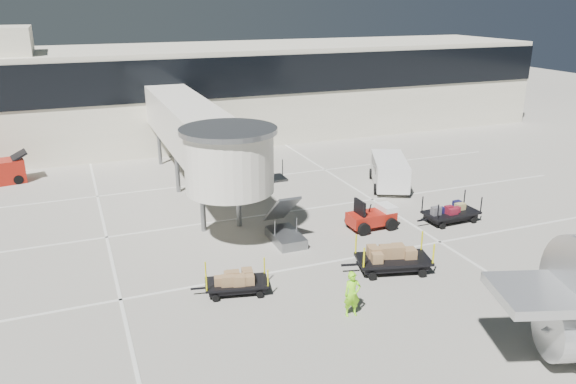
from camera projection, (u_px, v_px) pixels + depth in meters
name	position (u px, v px, depth m)	size (l,w,h in m)	color
ground	(355.00, 279.00, 25.16)	(140.00, 140.00, 0.00)	#A9A497
lane_markings	(271.00, 212.00, 33.13)	(40.00, 30.00, 0.02)	silver
terminal	(195.00, 92.00, 50.03)	(64.00, 12.11, 15.20)	beige
jet_bridge	(201.00, 135.00, 33.17)	(5.70, 20.40, 6.03)	silver
baggage_tug	(372.00, 217.00, 30.63)	(2.68, 1.74, 1.72)	maroon
suitcase_cart	(450.00, 213.00, 31.51)	(3.83, 1.65, 1.49)	black
box_cart_near	(395.00, 259.00, 25.72)	(4.18, 2.44, 1.60)	black
box_cart_far	(234.00, 282.00, 23.80)	(3.34, 1.85, 1.28)	black
ground_worker	(352.00, 294.00, 22.02)	(0.69, 0.45, 1.88)	#7FE618
minivan	(389.00, 169.00, 37.43)	(3.99, 5.47, 1.93)	silver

